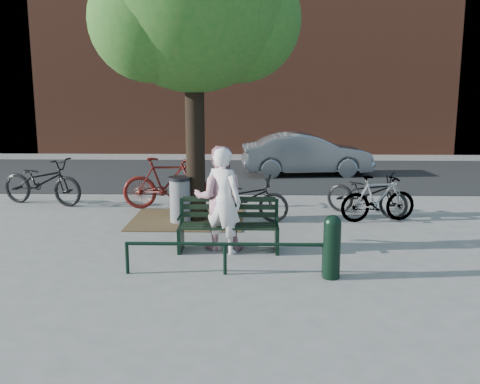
{
  "coord_description": "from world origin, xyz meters",
  "views": [
    {
      "loc": [
        0.43,
        -8.98,
        2.8
      ],
      "look_at": [
        0.17,
        1.0,
        0.86
      ],
      "focal_mm": 40.0,
      "sensor_mm": 36.0,
      "label": 1
    }
  ],
  "objects_px": {
    "person_right": "(219,198)",
    "parked_car": "(307,154)",
    "litter_bin": "(180,200)",
    "person_left": "(223,201)",
    "bollard": "(332,244)",
    "park_bench": "(229,223)",
    "bicycle_c": "(245,198)"
  },
  "relations": [
    {
      "from": "park_bench",
      "to": "person_left",
      "type": "relative_size",
      "value": 0.95
    },
    {
      "from": "bollard",
      "to": "person_left",
      "type": "bearing_deg",
      "value": 143.65
    },
    {
      "from": "person_right",
      "to": "parked_car",
      "type": "relative_size",
      "value": 0.44
    },
    {
      "from": "person_left",
      "to": "litter_bin",
      "type": "relative_size",
      "value": 1.87
    },
    {
      "from": "person_left",
      "to": "bicycle_c",
      "type": "relative_size",
      "value": 0.97
    },
    {
      "from": "person_right",
      "to": "bicycle_c",
      "type": "bearing_deg",
      "value": -103.51
    },
    {
      "from": "litter_bin",
      "to": "person_left",
      "type": "bearing_deg",
      "value": -63.46
    },
    {
      "from": "bicycle_c",
      "to": "bollard",
      "type": "bearing_deg",
      "value": -147.73
    },
    {
      "from": "person_left",
      "to": "bollard",
      "type": "bearing_deg",
      "value": 172.2
    },
    {
      "from": "person_right",
      "to": "litter_bin",
      "type": "bearing_deg",
      "value": -64.91
    },
    {
      "from": "bicycle_c",
      "to": "parked_car",
      "type": "bearing_deg",
      "value": -5.95
    },
    {
      "from": "parked_car",
      "to": "park_bench",
      "type": "bearing_deg",
      "value": 159.64
    },
    {
      "from": "bicycle_c",
      "to": "litter_bin",
      "type": "bearing_deg",
      "value": 109.5
    },
    {
      "from": "bicycle_c",
      "to": "parked_car",
      "type": "distance_m",
      "value": 6.49
    },
    {
      "from": "bollard",
      "to": "parked_car",
      "type": "distance_m",
      "value": 9.73
    },
    {
      "from": "person_left",
      "to": "parked_car",
      "type": "bearing_deg",
      "value": -76.27
    },
    {
      "from": "park_bench",
      "to": "parked_car",
      "type": "distance_m",
      "value": 8.6
    },
    {
      "from": "park_bench",
      "to": "bollard",
      "type": "relative_size",
      "value": 1.79
    },
    {
      "from": "person_right",
      "to": "bicycle_c",
      "type": "height_order",
      "value": "person_right"
    },
    {
      "from": "person_left",
      "to": "bollard",
      "type": "relative_size",
      "value": 1.89
    },
    {
      "from": "person_left",
      "to": "parked_car",
      "type": "relative_size",
      "value": 0.44
    },
    {
      "from": "park_bench",
      "to": "bollard",
      "type": "xyz_separation_m",
      "value": [
        1.6,
        -1.39,
        0.04
      ]
    },
    {
      "from": "park_bench",
      "to": "litter_bin",
      "type": "xyz_separation_m",
      "value": [
        -1.12,
        1.92,
        0.02
      ]
    },
    {
      "from": "person_right",
      "to": "parked_car",
      "type": "bearing_deg",
      "value": -107.77
    },
    {
      "from": "person_right",
      "to": "bicycle_c",
      "type": "relative_size",
      "value": 0.97
    },
    {
      "from": "park_bench",
      "to": "litter_bin",
      "type": "distance_m",
      "value": 2.22
    },
    {
      "from": "parked_car",
      "to": "bollard",
      "type": "bearing_deg",
      "value": 170.89
    },
    {
      "from": "person_right",
      "to": "bollard",
      "type": "bearing_deg",
      "value": 138.48
    },
    {
      "from": "litter_bin",
      "to": "parked_car",
      "type": "distance_m",
      "value": 7.19
    },
    {
      "from": "park_bench",
      "to": "parked_car",
      "type": "relative_size",
      "value": 0.42
    },
    {
      "from": "person_left",
      "to": "bollard",
      "type": "height_order",
      "value": "person_left"
    },
    {
      "from": "park_bench",
      "to": "person_right",
      "type": "relative_size",
      "value": 0.95
    }
  ]
}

